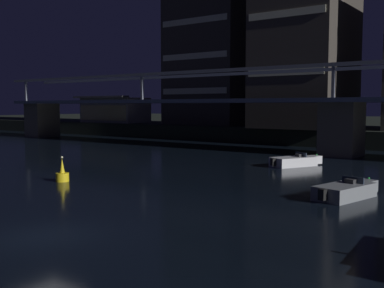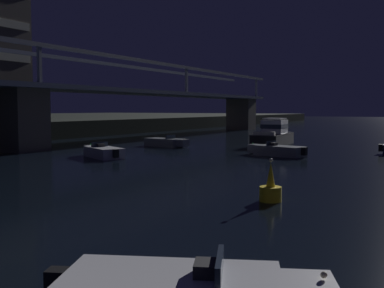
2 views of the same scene
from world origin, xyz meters
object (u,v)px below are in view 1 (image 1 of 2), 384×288
waterfront_pavilion (115,110)px  speedboat_mid_right (295,161)px  river_bridge (342,112)px  channel_buoy (62,175)px  tower_west_low (215,42)px  speedboat_far_center (347,191)px

waterfront_pavilion → speedboat_mid_right: (44.29, -22.18, -4.02)m
river_bridge → channel_buoy: (-10.31, -27.34, -4.13)m
waterfront_pavilion → channel_buoy: size_ratio=7.05×
tower_west_low → speedboat_far_center: tower_west_low is taller
waterfront_pavilion → speedboat_mid_right: bearing=-26.6°
river_bridge → waterfront_pavilion: 46.47m
river_bridge → speedboat_far_center: (7.35, -21.59, -4.20)m
tower_west_low → speedboat_mid_right: size_ratio=5.41×
tower_west_low → waterfront_pavilion: 22.39m
speedboat_mid_right → waterfront_pavilion: bearing=153.4°
channel_buoy → river_bridge: bearing=69.3°
tower_west_low → waterfront_pavilion: tower_west_low is taller
speedboat_mid_right → speedboat_far_center: 13.85m
waterfront_pavilion → speedboat_mid_right: size_ratio=2.50×
river_bridge → tower_west_low: (-25.76, 15.54, 10.83)m
tower_west_low → speedboat_mid_right: bearing=-45.8°
river_bridge → speedboat_mid_right: river_bridge is taller
river_bridge → waterfront_pavilion: (-44.91, 11.91, -0.17)m
river_bridge → channel_buoy: bearing=-110.7°
tower_west_low → waterfront_pavilion: (-19.16, -3.63, -11.01)m
river_bridge → channel_buoy: river_bridge is taller
speedboat_mid_right → river_bridge: bearing=86.5°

